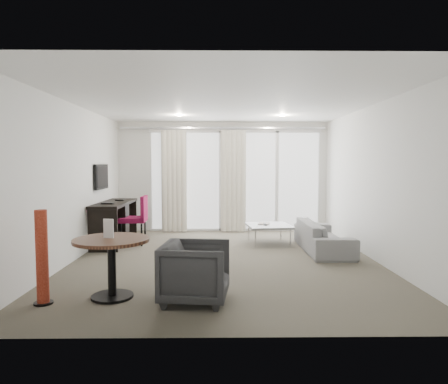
{
  "coord_description": "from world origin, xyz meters",
  "views": [
    {
      "loc": [
        -0.09,
        -6.58,
        1.6
      ],
      "look_at": [
        0.0,
        0.6,
        1.1
      ],
      "focal_mm": 32.0,
      "sensor_mm": 36.0,
      "label": 1
    }
  ],
  "objects_px": {
    "red_lamp": "(42,257)",
    "tub_armchair": "(195,272)",
    "sofa": "(323,236)",
    "rattan_chair_b": "(310,209)",
    "desk_chair": "(133,220)",
    "coffee_table": "(269,234)",
    "round_table": "(112,268)",
    "desk": "(115,223)",
    "rattan_chair_a": "(267,210)"
  },
  "relations": [
    {
      "from": "red_lamp",
      "to": "tub_armchair",
      "type": "bearing_deg",
      "value": 1.95
    },
    {
      "from": "sofa",
      "to": "rattan_chair_b",
      "type": "height_order",
      "value": "rattan_chair_b"
    },
    {
      "from": "sofa",
      "to": "rattan_chair_b",
      "type": "relative_size",
      "value": 2.53
    },
    {
      "from": "desk_chair",
      "to": "tub_armchair",
      "type": "relative_size",
      "value": 1.27
    },
    {
      "from": "coffee_table",
      "to": "rattan_chair_b",
      "type": "bearing_deg",
      "value": 62.28
    },
    {
      "from": "red_lamp",
      "to": "coffee_table",
      "type": "xyz_separation_m",
      "value": [
        3.03,
        3.48,
        -0.35
      ]
    },
    {
      "from": "round_table",
      "to": "red_lamp",
      "type": "xyz_separation_m",
      "value": [
        -0.74,
        -0.21,
        0.18
      ]
    },
    {
      "from": "desk_chair",
      "to": "coffee_table",
      "type": "xyz_separation_m",
      "value": [
        2.72,
        0.06,
        -0.3
      ]
    },
    {
      "from": "desk_chair",
      "to": "tub_armchair",
      "type": "bearing_deg",
      "value": -67.72
    },
    {
      "from": "desk",
      "to": "desk_chair",
      "type": "xyz_separation_m",
      "value": [
        0.39,
        -0.1,
        0.07
      ]
    },
    {
      "from": "round_table",
      "to": "rattan_chair_b",
      "type": "distance_m",
      "value": 7.13
    },
    {
      "from": "desk_chair",
      "to": "round_table",
      "type": "xyz_separation_m",
      "value": [
        0.43,
        -3.21,
        -0.13
      ]
    },
    {
      "from": "tub_armchair",
      "to": "red_lamp",
      "type": "bearing_deg",
      "value": 98.11
    },
    {
      "from": "desk",
      "to": "sofa",
      "type": "bearing_deg",
      "value": -10.55
    },
    {
      "from": "sofa",
      "to": "rattan_chair_a",
      "type": "xyz_separation_m",
      "value": [
        -0.65,
        3.24,
        0.11
      ]
    },
    {
      "from": "sofa",
      "to": "rattan_chair_a",
      "type": "relative_size",
      "value": 2.47
    },
    {
      "from": "round_table",
      "to": "coffee_table",
      "type": "distance_m",
      "value": 4.0
    },
    {
      "from": "desk",
      "to": "desk_chair",
      "type": "bearing_deg",
      "value": -14.47
    },
    {
      "from": "desk_chair",
      "to": "tub_armchair",
      "type": "xyz_separation_m",
      "value": [
        1.44,
        -3.36,
        -0.14
      ]
    },
    {
      "from": "desk",
      "to": "sofa",
      "type": "distance_m",
      "value": 4.11
    },
    {
      "from": "round_table",
      "to": "sofa",
      "type": "relative_size",
      "value": 0.48
    },
    {
      "from": "red_lamp",
      "to": "sofa",
      "type": "xyz_separation_m",
      "value": [
        3.95,
        2.77,
        -0.27
      ]
    },
    {
      "from": "red_lamp",
      "to": "coffee_table",
      "type": "height_order",
      "value": "red_lamp"
    },
    {
      "from": "desk_chair",
      "to": "coffee_table",
      "type": "relative_size",
      "value": 1.16
    },
    {
      "from": "desk_chair",
      "to": "red_lamp",
      "type": "distance_m",
      "value": 3.43
    },
    {
      "from": "round_table",
      "to": "coffee_table",
      "type": "bearing_deg",
      "value": 54.98
    },
    {
      "from": "round_table",
      "to": "tub_armchair",
      "type": "bearing_deg",
      "value": -8.35
    },
    {
      "from": "coffee_table",
      "to": "round_table",
      "type": "bearing_deg",
      "value": -125.02
    },
    {
      "from": "sofa",
      "to": "tub_armchair",
      "type": "bearing_deg",
      "value": 140.91
    },
    {
      "from": "desk_chair",
      "to": "sofa",
      "type": "height_order",
      "value": "desk_chair"
    },
    {
      "from": "rattan_chair_a",
      "to": "rattan_chair_b",
      "type": "bearing_deg",
      "value": -0.65
    },
    {
      "from": "rattan_chair_b",
      "to": "round_table",
      "type": "bearing_deg",
      "value": -127.73
    },
    {
      "from": "desk",
      "to": "desk_chair",
      "type": "distance_m",
      "value": 0.41
    },
    {
      "from": "desk_chair",
      "to": "round_table",
      "type": "distance_m",
      "value": 3.24
    },
    {
      "from": "coffee_table",
      "to": "sofa",
      "type": "distance_m",
      "value": 1.16
    },
    {
      "from": "desk",
      "to": "rattan_chair_a",
      "type": "height_order",
      "value": "desk"
    },
    {
      "from": "red_lamp",
      "to": "rattan_chair_a",
      "type": "xyz_separation_m",
      "value": [
        3.3,
        6.01,
        -0.17
      ]
    },
    {
      "from": "desk_chair",
      "to": "rattan_chair_a",
      "type": "height_order",
      "value": "desk_chair"
    },
    {
      "from": "desk_chair",
      "to": "rattan_chair_a",
      "type": "bearing_deg",
      "value": 39.99
    },
    {
      "from": "tub_armchair",
      "to": "rattan_chair_b",
      "type": "height_order",
      "value": "rattan_chair_b"
    },
    {
      "from": "desk",
      "to": "coffee_table",
      "type": "height_order",
      "value": "desk"
    },
    {
      "from": "desk",
      "to": "rattan_chair_a",
      "type": "relative_size",
      "value": 2.36
    },
    {
      "from": "sofa",
      "to": "desk",
      "type": "bearing_deg",
      "value": 79.45
    },
    {
      "from": "desk",
      "to": "round_table",
      "type": "xyz_separation_m",
      "value": [
        0.83,
        -3.31,
        -0.06
      ]
    },
    {
      "from": "rattan_chair_a",
      "to": "round_table",
      "type": "bearing_deg",
      "value": -126.3
    },
    {
      "from": "sofa",
      "to": "rattan_chair_b",
      "type": "distance_m",
      "value": 3.54
    },
    {
      "from": "rattan_chair_b",
      "to": "tub_armchair",
      "type": "bearing_deg",
      "value": -119.79
    },
    {
      "from": "sofa",
      "to": "desk_chair",
      "type": "bearing_deg",
      "value": 79.89
    },
    {
      "from": "desk_chair",
      "to": "sofa",
      "type": "relative_size",
      "value": 0.52
    },
    {
      "from": "desk_chair",
      "to": "sofa",
      "type": "bearing_deg",
      "value": -11.07
    }
  ]
}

